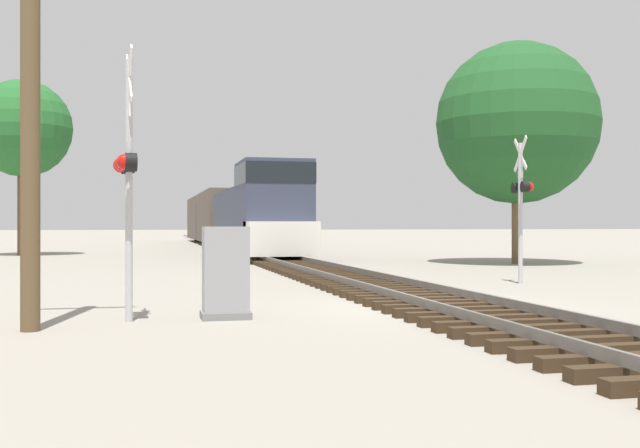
# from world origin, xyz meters

# --- Properties ---
(ground_plane) EXTENTS (400.00, 400.00, 0.00)m
(ground_plane) POSITION_xyz_m (0.00, 0.00, 0.00)
(ground_plane) COLOR gray
(rail_track_bed) EXTENTS (2.60, 160.00, 0.31)m
(rail_track_bed) POSITION_xyz_m (0.00, -0.00, 0.14)
(rail_track_bed) COLOR #382819
(rail_track_bed) RESTS_ON ground
(freight_train) EXTENTS (2.98, 44.59, 4.33)m
(freight_train) POSITION_xyz_m (0.00, 37.67, 1.99)
(freight_train) COLOR #33384C
(freight_train) RESTS_ON ground
(crossing_signal_near) EXTENTS (0.41, 1.01, 4.48)m
(crossing_signal_near) POSITION_xyz_m (-5.74, -0.98, 2.52)
(crossing_signal_near) COLOR #B7B7BC
(crossing_signal_near) RESTS_ON ground
(crossing_signal_far) EXTENTS (0.43, 1.01, 3.96)m
(crossing_signal_far) POSITION_xyz_m (4.44, 4.72, 2.37)
(crossing_signal_far) COLOR #B7B7BC
(crossing_signal_far) RESTS_ON ground
(relay_cabinet) EXTENTS (0.83, 0.66, 1.56)m
(relay_cabinet) POSITION_xyz_m (-4.12, -0.91, 0.77)
(relay_cabinet) COLOR slate
(relay_cabinet) RESTS_ON ground
(utility_pole) EXTENTS (1.80, 0.29, 9.46)m
(utility_pole) POSITION_xyz_m (-7.13, -1.75, 4.86)
(utility_pole) COLOR brown
(utility_pole) RESTS_ON ground
(tree_far_right) EXTENTS (6.53, 6.53, 8.96)m
(tree_far_right) POSITION_xyz_m (9.21, 13.91, 5.68)
(tree_far_right) COLOR brown
(tree_far_right) RESTS_ON ground
(tree_mid_background) EXTENTS (4.97, 4.97, 9.01)m
(tree_mid_background) POSITION_xyz_m (-11.54, 27.09, 6.48)
(tree_mid_background) COLOR brown
(tree_mid_background) RESTS_ON ground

